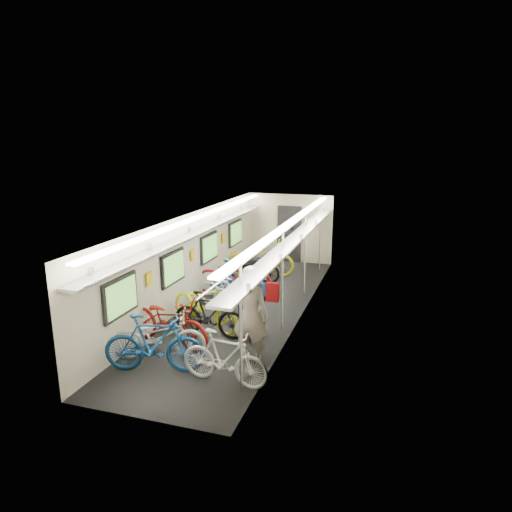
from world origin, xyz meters
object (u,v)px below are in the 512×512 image
Objects in this scene: bicycle_1 at (154,343)px; passenger_near at (250,315)px; bicycle_0 at (159,336)px; passenger_mid at (250,296)px; backpack at (273,292)px.

bicycle_1 is 1.87m from passenger_near.
bicycle_0 is 1.01× the size of passenger_mid.
passenger_near is 1.07× the size of passenger_mid.
bicycle_0 is 2.16m from passenger_mid.
bicycle_0 is 4.88× the size of backpack.
passenger_mid is at bearing -42.95° from bicycle_1.
bicycle_0 is 0.94× the size of passenger_near.
backpack is at bearing -110.06° from passenger_near.
bicycle_1 is 0.96× the size of passenger_near.
bicycle_0 is 0.52m from bicycle_1.
bicycle_1 is (0.18, -0.48, 0.08)m from bicycle_0.
bicycle_0 is 2.41m from backpack.
bicycle_0 is at bearing 89.46° from passenger_mid.
backpack reaches higher than bicycle_1.
bicycle_1 is at bearing 31.67° from passenger_near.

